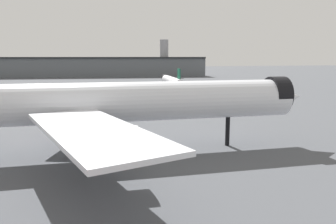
{
  "coord_description": "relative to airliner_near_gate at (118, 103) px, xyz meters",
  "views": [
    {
      "loc": [
        -4.75,
        -53.03,
        16.11
      ],
      "look_at": [
        8.23,
        1.34,
        6.61
      ],
      "focal_mm": 35.23,
      "sensor_mm": 36.0,
      "label": 1
    }
  ],
  "objects": [
    {
      "name": "traffic_cone_wingtip",
      "position": [
        -21.91,
        31.4,
        -8.09
      ],
      "size": [
        0.58,
        0.58,
        0.72
      ],
      "primitive_type": "cone",
      "color": "#F2600C",
      "rests_on": "ground"
    },
    {
      "name": "airliner_near_gate",
      "position": [
        0.0,
        0.0,
        0.0
      ],
      "size": [
        68.06,
        62.34,
        19.17
      ],
      "rotation": [
        0.0,
        0.0,
        -0.01
      ],
      "color": "silver",
      "rests_on": "ground"
    },
    {
      "name": "terminal_building",
      "position": [
        -13.07,
        214.38,
        -0.51
      ],
      "size": [
        204.56,
        39.13,
        29.12
      ],
      "rotation": [
        0.0,
        0.0,
        -0.09
      ],
      "color": "slate",
      "rests_on": "ground"
    },
    {
      "name": "traffic_cone_near_nose",
      "position": [
        18.72,
        37.0,
        -8.15
      ],
      "size": [
        0.47,
        0.47,
        0.59
      ],
      "primitive_type": "cone",
      "color": "#F2600C",
      "rests_on": "ground"
    },
    {
      "name": "ground",
      "position": [
        0.3,
        -1.39,
        -8.45
      ],
      "size": [
        900.0,
        900.0,
        0.0
      ],
      "primitive_type": "plane",
      "color": "#4C4F54"
    },
    {
      "name": "airliner_far_taxiway",
      "position": [
        31.94,
        90.32,
        -3.56
      ],
      "size": [
        36.25,
        39.74,
        11.11
      ],
      "rotation": [
        0.0,
        0.0,
        1.52
      ],
      "color": "white",
      "rests_on": "ground"
    }
  ]
}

